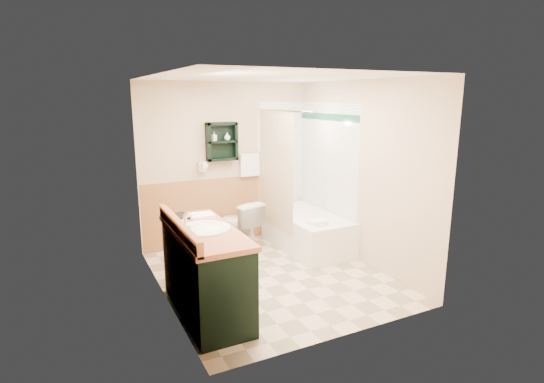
{
  "coord_description": "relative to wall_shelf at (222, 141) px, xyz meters",
  "views": [
    {
      "loc": [
        -2.19,
        -4.4,
        2.19
      ],
      "look_at": [
        0.11,
        0.2,
        1.03
      ],
      "focal_mm": 28.0,
      "sensor_mm": 36.0,
      "label": 1
    }
  ],
  "objects": [
    {
      "name": "floor",
      "position": [
        0.1,
        -1.41,
        -1.55
      ],
      "size": [
        3.0,
        3.0,
        0.0
      ],
      "primitive_type": "plane",
      "color": "beige",
      "rests_on": "ground"
    },
    {
      "name": "wainscot_back",
      "position": [
        0.1,
        0.08,
        -1.05
      ],
      "size": [
        2.58,
        2.58,
        1.0
      ],
      "primitive_type": null,
      "color": "tan",
      "rests_on": "back_wall"
    },
    {
      "name": "shower_curtain",
      "position": [
        0.63,
        -0.48,
        -0.4
      ],
      "size": [
        1.05,
        1.05,
        1.7
      ],
      "primitive_type": null,
      "color": "beige",
      "rests_on": "curtain_rod"
    },
    {
      "name": "tub_towel",
      "position": [
        0.87,
        -1.23,
        -1.0
      ],
      "size": [
        0.23,
        0.19,
        0.07
      ],
      "primitive_type": "cube",
      "color": "white",
      "rests_on": "bathtub"
    },
    {
      "name": "mirror_frame",
      "position": [
        -1.17,
        -1.96,
        -0.05
      ],
      "size": [
        1.3,
        1.3,
        1.0
      ],
      "primitive_type": null,
      "color": "brown",
      "rests_on": "left_wall"
    },
    {
      "name": "toilet",
      "position": [
        0.12,
        -0.31,
        -1.19
      ],
      "size": [
        0.58,
        0.81,
        0.72
      ],
      "primitive_type": "imported",
      "rotation": [
        0.0,
        0.0,
        3.4
      ],
      "color": "white",
      "rests_on": "ground"
    },
    {
      "name": "tile_right",
      "position": [
        1.38,
        -0.66,
        -0.5
      ],
      "size": [
        1.5,
        1.5,
        2.1
      ],
      "primitive_type": null,
      "color": "white",
      "rests_on": "right_wall"
    },
    {
      "name": "ceiling",
      "position": [
        0.1,
        -1.41,
        0.87
      ],
      "size": [
        2.6,
        3.0,
        0.04
      ],
      "primitive_type": "cube",
      "color": "white",
      "rests_on": "back_wall"
    },
    {
      "name": "soap_bottle_b",
      "position": [
        0.08,
        -0.01,
        0.06
      ],
      "size": [
        0.11,
        0.13,
        0.09
      ],
      "primitive_type": "imported",
      "rotation": [
        0.0,
        0.0,
        0.24
      ],
      "color": "white",
      "rests_on": "wall_shelf"
    },
    {
      "name": "wainscot_left",
      "position": [
        -1.19,
        -1.41,
        -1.05
      ],
      "size": [
        2.98,
        2.98,
        1.0
      ],
      "primitive_type": null,
      "color": "tan",
      "rests_on": "left_wall"
    },
    {
      "name": "vanity_book",
      "position": [
        -1.06,
        -1.43,
        -0.52
      ],
      "size": [
        0.17,
        0.11,
        0.25
      ],
      "primitive_type": "imported",
      "rotation": [
        0.0,
        0.0,
        0.49
      ],
      "color": "black",
      "rests_on": "vanity"
    },
    {
      "name": "hair_dryer",
      "position": [
        -0.3,
        0.02,
        -0.35
      ],
      "size": [
        0.1,
        0.24,
        0.18
      ],
      "primitive_type": null,
      "color": "white",
      "rests_on": "back_wall"
    },
    {
      "name": "right_wall",
      "position": [
        1.42,
        -1.41,
        -0.35
      ],
      "size": [
        0.04,
        3.0,
        2.4
      ],
      "primitive_type": "cube",
      "color": "beige",
      "rests_on": "ground"
    },
    {
      "name": "vanity",
      "position": [
        -0.89,
        -1.91,
        -1.1
      ],
      "size": [
        0.59,
        1.42,
        0.9
      ],
      "primitive_type": "cube",
      "color": "black",
      "rests_on": "ground"
    },
    {
      "name": "tile_back",
      "position": [
        1.13,
        0.07,
        -0.5
      ],
      "size": [
        0.95,
        0.95,
        2.1
      ],
      "primitive_type": null,
      "color": "white",
      "rests_on": "back_wall"
    },
    {
      "name": "counter_towel",
      "position": [
        -0.79,
        -1.5,
        -0.63
      ],
      "size": [
        0.25,
        0.2,
        0.04
      ],
      "primitive_type": "cube",
      "color": "white",
      "rests_on": "vanity"
    },
    {
      "name": "bathtub",
      "position": [
        1.03,
        -0.72,
        -1.29
      ],
      "size": [
        0.77,
        1.5,
        0.51
      ],
      "primitive_type": "cube",
      "color": "white",
      "rests_on": "ground"
    },
    {
      "name": "tile_accent",
      "position": [
        1.37,
        -0.66,
        0.35
      ],
      "size": [
        1.5,
        1.5,
        0.1
      ],
      "primitive_type": null,
      "color": "#154B37",
      "rests_on": "right_wall"
    },
    {
      "name": "curtain_rod",
      "position": [
        0.63,
        -0.66,
        0.45
      ],
      "size": [
        0.03,
        1.6,
        0.03
      ],
      "primitive_type": "cylinder",
      "rotation": [
        1.57,
        0.0,
        0.0
      ],
      "color": "silver",
      "rests_on": "back_wall"
    },
    {
      "name": "soap_bottle_a",
      "position": [
        -0.12,
        -0.01,
        0.04
      ],
      "size": [
        0.09,
        0.14,
        0.06
      ],
      "primitive_type": "imported",
      "rotation": [
        0.0,
        0.0,
        0.3
      ],
      "color": "white",
      "rests_on": "wall_shelf"
    },
    {
      "name": "mirror_glass",
      "position": [
        -1.17,
        -1.96,
        -0.05
      ],
      "size": [
        1.2,
        1.2,
        0.9
      ],
      "primitive_type": null,
      "color": "white",
      "rests_on": "left_wall"
    },
    {
      "name": "wall_shelf",
      "position": [
        0.0,
        0.0,
        0.0
      ],
      "size": [
        0.45,
        0.15,
        0.55
      ],
      "primitive_type": "cube",
      "color": "black",
      "rests_on": "back_wall"
    },
    {
      "name": "back_wall",
      "position": [
        0.1,
        0.11,
        -0.35
      ],
      "size": [
        2.6,
        0.04,
        2.4
      ],
      "primitive_type": "cube",
      "color": "beige",
      "rests_on": "ground"
    },
    {
      "name": "towel_bar",
      "position": [
        0.45,
        0.04,
        -0.2
      ],
      "size": [
        0.4,
        0.06,
        0.4
      ],
      "primitive_type": null,
      "color": "white",
      "rests_on": "back_wall"
    },
    {
      "name": "left_wall",
      "position": [
        -1.22,
        -1.41,
        -0.35
      ],
      "size": [
        0.04,
        3.0,
        2.4
      ],
      "primitive_type": "cube",
      "color": "beige",
      "rests_on": "ground"
    }
  ]
}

